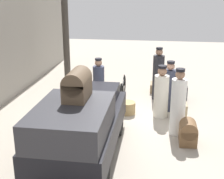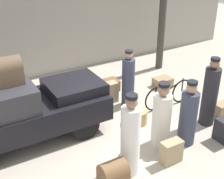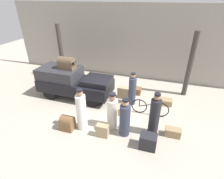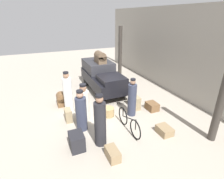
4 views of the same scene
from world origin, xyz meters
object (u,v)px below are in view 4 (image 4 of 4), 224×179
at_px(bicycle, 129,122).
at_px(porter_with_bicycle, 100,123).
at_px(wicker_basket, 108,112).
at_px(trunk_large_brown, 152,106).
at_px(suitcase_tan_flat, 134,102).
at_px(trunk_umber_medium, 113,154).
at_px(trunk_barrel_dark, 62,99).
at_px(suitcase_black_upright, 164,130).
at_px(porter_lifting_near_truck, 81,112).
at_px(trunk_wicker_pale, 77,141).
at_px(porter_carrying_trunk, 132,99).
at_px(trunk_on_truck_roof, 100,57).
at_px(conductor_in_dark_uniform, 68,93).
at_px(porter_standing_middle, 84,104).
at_px(truck, 102,75).
at_px(suitcase_small_leather, 68,115).

height_order(bicycle, porter_with_bicycle, porter_with_bicycle).
bearing_deg(wicker_basket, trunk_large_brown, 81.32).
distance_m(wicker_basket, porter_with_bicycle, 1.92).
bearing_deg(suitcase_tan_flat, trunk_umber_medium, -41.15).
height_order(trunk_barrel_dark, suitcase_black_upright, trunk_barrel_dark).
bearing_deg(porter_lifting_near_truck, suitcase_black_upright, 61.38).
height_order(bicycle, trunk_wicker_pale, bicycle).
relative_size(suitcase_tan_flat, suitcase_black_upright, 1.22).
relative_size(porter_carrying_trunk, trunk_large_brown, 2.96).
bearing_deg(trunk_wicker_pale, suitcase_black_upright, 80.91).
relative_size(wicker_basket, trunk_barrel_dark, 0.78).
relative_size(porter_lifting_near_truck, trunk_barrel_dark, 2.53).
bearing_deg(trunk_large_brown, porter_lifting_near_truck, -86.74).
relative_size(bicycle, trunk_on_truck_roof, 2.06).
xyz_separation_m(conductor_in_dark_uniform, suitcase_black_upright, (3.19, 2.87, -0.69)).
distance_m(conductor_in_dark_uniform, porter_with_bicycle, 2.82).
relative_size(porter_with_bicycle, trunk_wicker_pale, 3.10).
distance_m(bicycle, trunk_large_brown, 2.00).
height_order(porter_standing_middle, trunk_wicker_pale, porter_standing_middle).
relative_size(truck, trunk_umber_medium, 6.50).
xyz_separation_m(truck, porter_carrying_trunk, (3.14, 0.20, -0.10)).
bearing_deg(porter_with_bicycle, conductor_in_dark_uniform, -168.94).
bearing_deg(trunk_on_truck_roof, suitcase_small_leather, -40.97).
relative_size(truck, porter_standing_middle, 2.39).
height_order(truck, trunk_umber_medium, truck).
bearing_deg(truck, trunk_on_truck_roof, 180.00).
relative_size(porter_carrying_trunk, trunk_umber_medium, 2.84).
bearing_deg(wicker_basket, porter_standing_middle, -94.26).
bearing_deg(trunk_wicker_pale, suitcase_small_leather, 178.73).
xyz_separation_m(wicker_basket, suitcase_black_upright, (1.97, 1.42, -0.04)).
xyz_separation_m(wicker_basket, trunk_large_brown, (0.31, 2.03, -0.01)).
relative_size(wicker_basket, porter_lifting_near_truck, 0.31).
bearing_deg(porter_with_bicycle, porter_standing_middle, -176.20).
distance_m(trunk_barrel_dark, trunk_on_truck_roof, 3.18).
bearing_deg(truck, porter_standing_middle, -32.85).
bearing_deg(trunk_barrel_dark, wicker_basket, 44.06).
bearing_deg(porter_lifting_near_truck, porter_standing_middle, 155.86).
bearing_deg(wicker_basket, trunk_wicker_pale, -49.05).
bearing_deg(truck, suitcase_small_leather, -43.38).
bearing_deg(trunk_large_brown, trunk_wicker_pale, -72.70).
bearing_deg(suitcase_tan_flat, suitcase_black_upright, 0.93).
height_order(trunk_wicker_pale, trunk_on_truck_roof, trunk_on_truck_roof).
distance_m(porter_carrying_trunk, porter_with_bicycle, 2.25).
bearing_deg(wicker_basket, truck, 164.98).
bearing_deg(suitcase_black_upright, trunk_on_truck_roof, -172.56).
height_order(porter_with_bicycle, trunk_barrel_dark, porter_with_bicycle).
xyz_separation_m(conductor_in_dark_uniform, suitcase_tan_flat, (1.04, 2.84, -0.52)).
bearing_deg(bicycle, trunk_umber_medium, -46.61).
bearing_deg(truck, trunk_barrel_dark, -66.61).
bearing_deg(suitcase_tan_flat, porter_carrying_trunk, -40.71).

